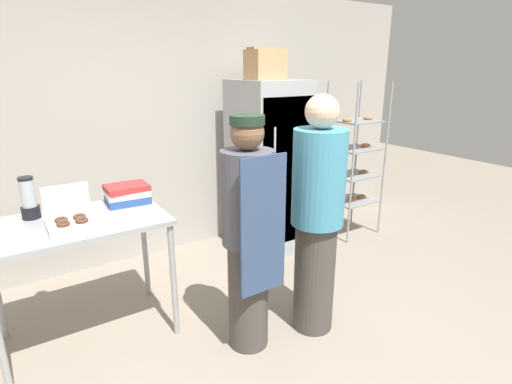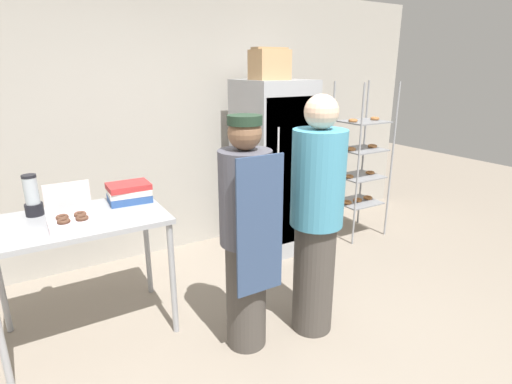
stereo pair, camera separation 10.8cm
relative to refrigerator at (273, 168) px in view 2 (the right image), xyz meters
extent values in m
plane|color=gray|center=(-0.82, -1.66, -0.90)|extent=(14.00, 14.00, 0.00)
cube|color=#ADA89E|center=(-0.82, 0.60, 0.45)|extent=(6.40, 0.12, 2.71)
cube|color=#9EA0A5|center=(0.00, 0.01, 0.00)|extent=(0.67, 0.71, 1.81)
cube|color=gray|center=(0.00, -0.34, 0.02)|extent=(0.61, 0.02, 1.48)
cylinder|color=silver|center=(-0.18, -0.37, 0.04)|extent=(0.02, 0.02, 0.89)
cylinder|color=#93969B|center=(0.82, -0.42, -0.01)|extent=(0.02, 0.02, 1.78)
cylinder|color=#93969B|center=(1.34, -0.42, -0.01)|extent=(0.02, 0.02, 1.78)
cylinder|color=#93969B|center=(0.82, 0.02, -0.01)|extent=(0.02, 0.02, 1.78)
cylinder|color=#93969B|center=(1.34, 0.02, -0.01)|extent=(0.02, 0.02, 1.78)
cube|color=gray|center=(1.08, -0.20, -0.51)|extent=(0.48, 0.41, 0.01)
torus|color=#AD6B38|center=(0.91, -0.20, -0.48)|extent=(0.11, 0.11, 0.03)
torus|color=#AD6B38|center=(1.08, -0.20, -0.48)|extent=(0.11, 0.11, 0.03)
torus|color=#AD6B38|center=(1.25, -0.20, -0.48)|extent=(0.11, 0.11, 0.03)
cube|color=gray|center=(1.08, -0.20, -0.19)|extent=(0.48, 0.41, 0.01)
torus|color=#AD6B38|center=(0.91, -0.20, -0.17)|extent=(0.11, 0.11, 0.03)
torus|color=#AD6B38|center=(1.25, -0.20, -0.17)|extent=(0.11, 0.11, 0.03)
cube|color=gray|center=(1.08, -0.20, 0.12)|extent=(0.48, 0.41, 0.01)
torus|color=#AD6B38|center=(0.91, -0.20, 0.15)|extent=(0.11, 0.11, 0.03)
torus|color=#AD6B38|center=(1.25, -0.20, 0.15)|extent=(0.11, 0.11, 0.03)
cube|color=gray|center=(1.08, -0.20, 0.44)|extent=(0.48, 0.41, 0.01)
torus|color=#AD6B38|center=(0.91, -0.20, 0.46)|extent=(0.10, 0.10, 0.03)
torus|color=#AD6B38|center=(1.25, -0.20, 0.46)|extent=(0.10, 0.10, 0.03)
cube|color=#9EA0A5|center=(-2.00, -0.57, 0.00)|extent=(1.17, 0.73, 0.04)
cylinder|color=#9EA0A5|center=(-1.45, -0.89, -0.46)|extent=(0.04, 0.04, 0.89)
cylinder|color=#9EA0A5|center=(-1.45, -0.24, -0.46)|extent=(0.04, 0.04, 0.89)
cube|color=silver|center=(-2.04, -0.71, 0.04)|extent=(0.29, 0.22, 0.05)
cube|color=silver|center=(-2.04, -0.60, 0.18)|extent=(0.29, 0.01, 0.22)
torus|color=#513323|center=(-2.10, -0.75, 0.08)|extent=(0.08, 0.08, 0.02)
torus|color=#513323|center=(-1.99, -0.75, 0.08)|extent=(0.08, 0.08, 0.02)
torus|color=#513323|center=(-2.10, -0.67, 0.08)|extent=(0.08, 0.08, 0.02)
torus|color=#513323|center=(-1.99, -0.67, 0.08)|extent=(0.08, 0.08, 0.02)
cylinder|color=black|center=(-2.25, -0.35, 0.06)|extent=(0.12, 0.12, 0.09)
cylinder|color=#B2BCC1|center=(-2.25, -0.35, 0.20)|extent=(0.09, 0.09, 0.19)
cylinder|color=black|center=(-2.25, -0.35, 0.30)|extent=(0.10, 0.10, 0.02)
cube|color=#2D5193|center=(-1.59, -0.39, 0.05)|extent=(0.32, 0.25, 0.06)
cube|color=silver|center=(-1.59, -0.39, 0.10)|extent=(0.32, 0.26, 0.04)
cube|color=#B72D2D|center=(-1.59, -0.39, 0.14)|extent=(0.31, 0.24, 0.04)
cube|color=tan|center=(-0.11, -0.09, 1.04)|extent=(0.33, 0.26, 0.27)
cube|color=#A58057|center=(-0.11, -0.09, 1.19)|extent=(0.34, 0.14, 0.02)
cylinder|color=#47423D|center=(-1.05, -1.28, -0.51)|extent=(0.28, 0.28, 0.80)
cylinder|color=#4C4C56|center=(-1.05, -1.28, 0.21)|extent=(0.35, 0.35, 0.63)
sphere|color=brown|center=(-1.05, -1.28, 0.63)|extent=(0.22, 0.22, 0.22)
cube|color=#33476B|center=(-1.05, -1.46, 0.07)|extent=(0.33, 0.02, 0.91)
cylinder|color=#1E3323|center=(-1.05, -1.28, 0.71)|extent=(0.22, 0.22, 0.06)
cylinder|color=#47423D|center=(-0.53, -1.38, -0.48)|extent=(0.30, 0.30, 0.85)
cylinder|color=teal|center=(-0.53, -1.38, 0.29)|extent=(0.37, 0.37, 0.68)
sphere|color=beige|center=(-0.53, -1.38, 0.74)|extent=(0.23, 0.23, 0.23)
camera|label=1|loc=(-2.35, -3.37, 1.02)|focal=28.00mm
camera|label=2|loc=(-2.26, -3.43, 1.02)|focal=28.00mm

